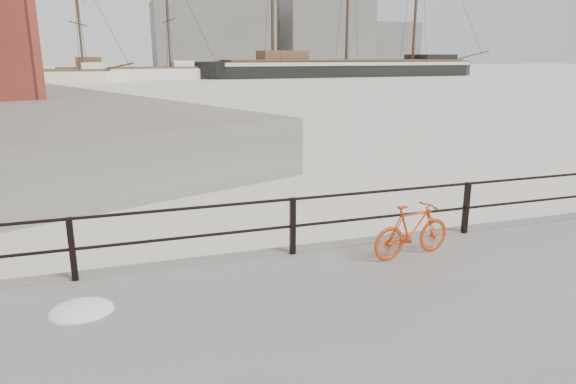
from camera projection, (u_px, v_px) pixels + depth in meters
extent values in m
plane|color=white|center=(457.00, 247.00, 10.16)|extent=(400.00, 400.00, 0.00)
imported|color=#C93B0D|center=(412.00, 230.00, 8.65)|extent=(1.56, 0.45, 0.93)
ellipsoid|color=white|center=(80.00, 302.00, 6.81)|extent=(0.85, 0.67, 0.30)
cube|color=gray|center=(213.00, 36.00, 142.47)|extent=(32.00, 18.00, 18.00)
cube|color=gray|center=(323.00, 28.00, 156.77)|extent=(26.00, 20.00, 24.00)
cube|color=gray|center=(382.00, 45.00, 169.54)|extent=(20.00, 16.00, 14.00)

